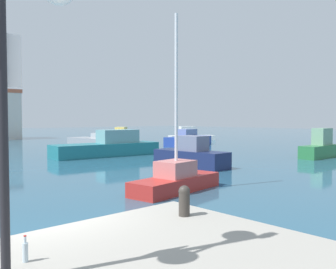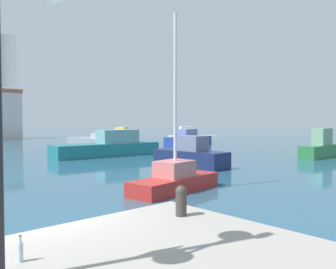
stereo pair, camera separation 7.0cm
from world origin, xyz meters
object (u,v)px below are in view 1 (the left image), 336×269
object	(u,v)px
motorboat_blue_distant_north	(188,140)
motorboat_navy_far_left	(191,156)
motorboat_green_near_pier	(321,148)
motorboat_teal_mid_harbor	(109,147)
mooring_bollard	(184,199)
sailboat_red_center_channel	(176,178)
motorboat_yellow_distant_east	(121,135)
bottle	(25,251)
motorboat_grey_outer_mooring	(101,141)
motorboat_white_inner_mooring	(190,136)

from	to	relation	value
motorboat_blue_distant_north	motorboat_navy_far_left	world-z (taller)	motorboat_navy_far_left
motorboat_green_near_pier	motorboat_teal_mid_harbor	bearing A→B (deg)	132.97
motorboat_teal_mid_harbor	motorboat_green_near_pier	distance (m)	15.15
motorboat_navy_far_left	mooring_bollard	bearing A→B (deg)	-136.57
mooring_bollard	sailboat_red_center_channel	world-z (taller)	sailboat_red_center_channel
motorboat_yellow_distant_east	motorboat_green_near_pier	xyz separation A→B (m)	(-2.05, -27.05, 0.10)
bottle	sailboat_red_center_channel	xyz separation A→B (m)	(7.75, 5.48, -0.65)
bottle	motorboat_grey_outer_mooring	xyz separation A→B (m)	(17.94, 27.08, -0.64)
motorboat_grey_outer_mooring	motorboat_green_near_pier	bearing A→B (deg)	-74.59
motorboat_grey_outer_mooring	motorboat_green_near_pier	xyz separation A→B (m)	(5.49, -19.91, 0.22)
bottle	motorboat_yellow_distant_east	xyz separation A→B (m)	(25.48, 34.22, -0.51)
motorboat_navy_far_left	motorboat_white_inner_mooring	bearing A→B (deg)	44.12
motorboat_yellow_distant_east	motorboat_green_near_pier	size ratio (longest dim) A/B	1.28
mooring_bollard	motorboat_navy_far_left	xyz separation A→B (m)	(10.34, 9.78, -0.67)
mooring_bollard	bottle	bearing A→B (deg)	-176.46
sailboat_red_center_channel	motorboat_grey_outer_mooring	bearing A→B (deg)	64.74
mooring_bollard	motorboat_white_inner_mooring	bearing A→B (deg)	43.88
motorboat_blue_distant_north	motorboat_white_inner_mooring	world-z (taller)	motorboat_white_inner_mooring
motorboat_blue_distant_north	motorboat_green_near_pier	size ratio (longest dim) A/B	1.56
sailboat_red_center_channel	motorboat_navy_far_left	size ratio (longest dim) A/B	1.43
mooring_bollard	motorboat_yellow_distant_east	world-z (taller)	motorboat_yellow_distant_east
mooring_bollard	sailboat_red_center_channel	xyz separation A→B (m)	(4.86, 5.30, -0.81)
mooring_bollard	motorboat_yellow_distant_east	xyz separation A→B (m)	(22.59, 34.04, -0.68)
motorboat_white_inner_mooring	motorboat_green_near_pier	world-z (taller)	motorboat_green_near_pier
motorboat_teal_mid_harbor	motorboat_yellow_distant_east	size ratio (longest dim) A/B	1.56
motorboat_blue_distant_north	motorboat_grey_outer_mooring	xyz separation A→B (m)	(-7.00, 5.44, -0.11)
motorboat_green_near_pier	motorboat_white_inner_mooring	bearing A→B (deg)	67.95
motorboat_yellow_distant_east	motorboat_grey_outer_mooring	world-z (taller)	motorboat_yellow_distant_east
motorboat_yellow_distant_east	motorboat_navy_far_left	bearing A→B (deg)	-116.81
sailboat_red_center_channel	motorboat_green_near_pier	distance (m)	15.77
bottle	motorboat_blue_distant_north	distance (m)	33.02
motorboat_teal_mid_harbor	motorboat_navy_far_left	world-z (taller)	motorboat_teal_mid_harbor
motorboat_grey_outer_mooring	motorboat_green_near_pier	world-z (taller)	motorboat_green_near_pier
motorboat_yellow_distant_east	motorboat_white_inner_mooring	bearing A→B (deg)	-43.78
bottle	motorboat_yellow_distant_east	bearing A→B (deg)	53.33
bottle	motorboat_teal_mid_harbor	bearing A→B (deg)	54.32
motorboat_yellow_distant_east	mooring_bollard	bearing A→B (deg)	-123.57
motorboat_teal_mid_harbor	sailboat_red_center_channel	bearing A→B (deg)	-112.74
motorboat_navy_far_left	motorboat_yellow_distant_east	world-z (taller)	motorboat_navy_far_left
bottle	motorboat_green_near_pier	size ratio (longest dim) A/B	0.08
motorboat_white_inner_mooring	sailboat_red_center_channel	bearing A→B (deg)	-136.90
motorboat_yellow_distant_east	bottle	bearing A→B (deg)	-126.67
mooring_bollard	motorboat_yellow_distant_east	size ratio (longest dim) A/B	0.10
mooring_bollard	motorboat_blue_distant_north	size ratio (longest dim) A/B	0.09
bottle	sailboat_red_center_channel	distance (m)	9.51
bottle	motorboat_navy_far_left	xyz separation A→B (m)	(13.22, 9.96, -0.50)
motorboat_grey_outer_mooring	motorboat_white_inner_mooring	distance (m)	13.99
motorboat_teal_mid_harbor	motorboat_green_near_pier	bearing A→B (deg)	-47.03
motorboat_grey_outer_mooring	motorboat_teal_mid_harbor	bearing A→B (deg)	-118.73
motorboat_white_inner_mooring	motorboat_grey_outer_mooring	bearing A→B (deg)	-175.93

